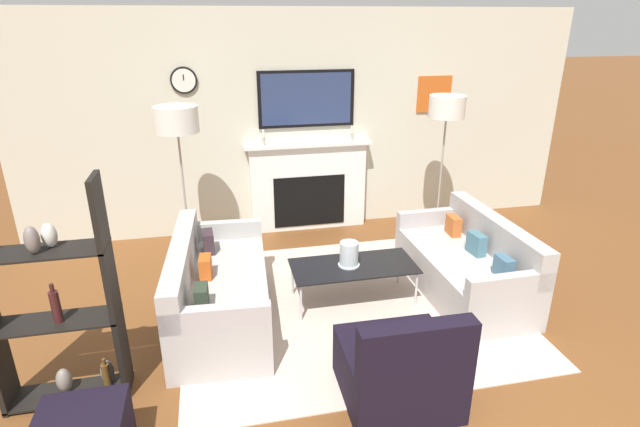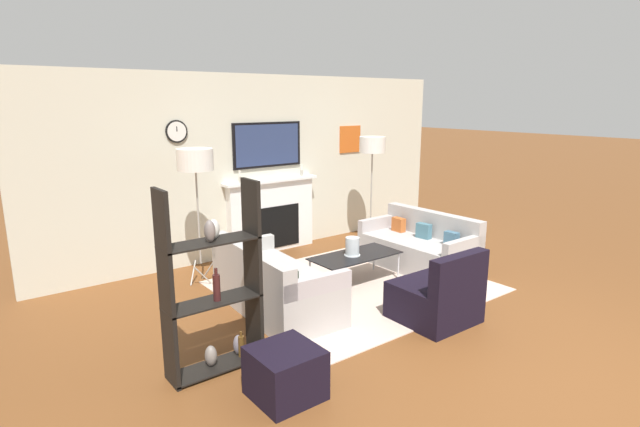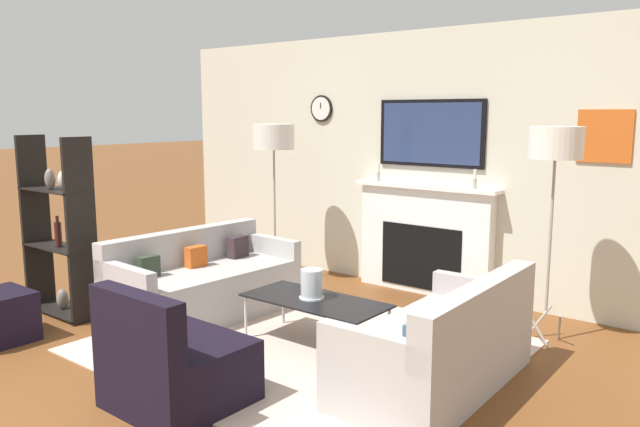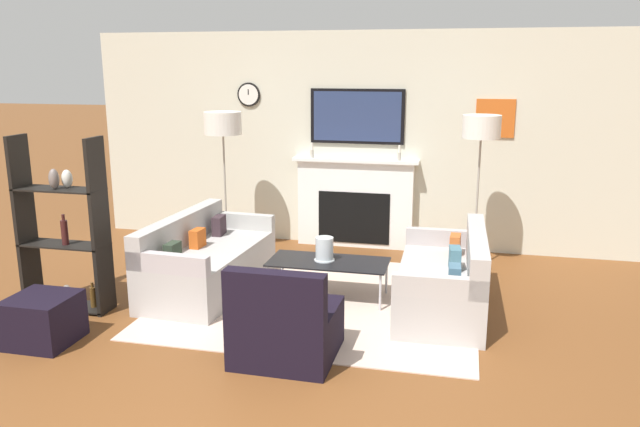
{
  "view_description": "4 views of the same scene",
  "coord_description": "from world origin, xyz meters",
  "px_view_note": "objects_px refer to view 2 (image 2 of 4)",
  "views": [
    {
      "loc": [
        -1.14,
        -1.31,
        2.59
      ],
      "look_at": [
        -0.18,
        3.12,
        0.79
      ],
      "focal_mm": 28.0,
      "sensor_mm": 36.0,
      "label": 1
    },
    {
      "loc": [
        -4.01,
        -1.81,
        2.33
      ],
      "look_at": [
        -0.23,
        3.1,
        0.91
      ],
      "focal_mm": 28.0,
      "sensor_mm": 36.0,
      "label": 2
    },
    {
      "loc": [
        3.09,
        -1.0,
        1.86
      ],
      "look_at": [
        -0.05,
        2.97,
        1.05
      ],
      "focal_mm": 35.0,
      "sensor_mm": 36.0,
      "label": 3
    },
    {
      "loc": [
        1.32,
        -3.03,
        2.29
      ],
      "look_at": [
        -0.08,
        3.02,
        0.8
      ],
      "focal_mm": 35.0,
      "sensor_mm": 36.0,
      "label": 4
    }
  ],
  "objects_px": {
    "couch_left": "(273,286)",
    "coffee_table": "(355,257)",
    "floor_lamp_right": "(372,146)",
    "ottoman": "(285,373)",
    "floor_lamp_left": "(195,161)",
    "armchair": "(437,298)",
    "shelf_unit": "(214,289)",
    "hurricane_candle": "(352,247)",
    "couch_right": "(420,248)"
  },
  "relations": [
    {
      "from": "armchair",
      "to": "hurricane_candle",
      "type": "xyz_separation_m",
      "value": [
        0.0,
        1.39,
        0.23
      ]
    },
    {
      "from": "hurricane_candle",
      "to": "coffee_table",
      "type": "bearing_deg",
      "value": -13.58
    },
    {
      "from": "floor_lamp_left",
      "to": "coffee_table",
      "type": "bearing_deg",
      "value": -38.29
    },
    {
      "from": "floor_lamp_right",
      "to": "shelf_unit",
      "type": "relative_size",
      "value": 1.06
    },
    {
      "from": "couch_left",
      "to": "couch_right",
      "type": "height_order",
      "value": "couch_left"
    },
    {
      "from": "ottoman",
      "to": "couch_right",
      "type": "bearing_deg",
      "value": 24.48
    },
    {
      "from": "floor_lamp_left",
      "to": "floor_lamp_right",
      "type": "height_order",
      "value": "floor_lamp_right"
    },
    {
      "from": "couch_right",
      "to": "shelf_unit",
      "type": "xyz_separation_m",
      "value": [
        -3.51,
        -0.76,
        0.47
      ]
    },
    {
      "from": "coffee_table",
      "to": "floor_lamp_left",
      "type": "xyz_separation_m",
      "value": [
        -1.56,
        1.23,
        1.23
      ]
    },
    {
      "from": "floor_lamp_left",
      "to": "couch_right",
      "type": "bearing_deg",
      "value": -25.59
    },
    {
      "from": "hurricane_candle",
      "to": "floor_lamp_right",
      "type": "height_order",
      "value": "floor_lamp_right"
    },
    {
      "from": "hurricane_candle",
      "to": "shelf_unit",
      "type": "bearing_deg",
      "value": -160.04
    },
    {
      "from": "hurricane_candle",
      "to": "shelf_unit",
      "type": "height_order",
      "value": "shelf_unit"
    },
    {
      "from": "floor_lamp_right",
      "to": "shelf_unit",
      "type": "height_order",
      "value": "floor_lamp_right"
    },
    {
      "from": "ottoman",
      "to": "couch_left",
      "type": "bearing_deg",
      "value": 60.85
    },
    {
      "from": "couch_right",
      "to": "shelf_unit",
      "type": "relative_size",
      "value": 0.99
    },
    {
      "from": "couch_left",
      "to": "couch_right",
      "type": "xyz_separation_m",
      "value": [
        2.43,
        -0.0,
        -0.01
      ]
    },
    {
      "from": "couch_right",
      "to": "armchair",
      "type": "relative_size",
      "value": 2.03
    },
    {
      "from": "couch_left",
      "to": "floor_lamp_left",
      "type": "distance_m",
      "value": 1.86
    },
    {
      "from": "armchair",
      "to": "floor_lamp_right",
      "type": "height_order",
      "value": "floor_lamp_right"
    },
    {
      "from": "shelf_unit",
      "to": "ottoman",
      "type": "bearing_deg",
      "value": -71.41
    },
    {
      "from": "armchair",
      "to": "floor_lamp_left",
      "type": "height_order",
      "value": "floor_lamp_left"
    },
    {
      "from": "floor_lamp_left",
      "to": "ottoman",
      "type": "bearing_deg",
      "value": -101.14
    },
    {
      "from": "shelf_unit",
      "to": "coffee_table",
      "type": "bearing_deg",
      "value": 19.39
    },
    {
      "from": "coffee_table",
      "to": "hurricane_candle",
      "type": "bearing_deg",
      "value": 166.42
    },
    {
      "from": "armchair",
      "to": "ottoman",
      "type": "distance_m",
      "value": 2.07
    },
    {
      "from": "couch_left",
      "to": "ottoman",
      "type": "xyz_separation_m",
      "value": [
        -0.83,
        -1.49,
        -0.09
      ]
    },
    {
      "from": "hurricane_candle",
      "to": "armchair",
      "type": "bearing_deg",
      "value": -90.16
    },
    {
      "from": "floor_lamp_left",
      "to": "armchair",
      "type": "bearing_deg",
      "value": -59.85
    },
    {
      "from": "armchair",
      "to": "floor_lamp_right",
      "type": "bearing_deg",
      "value": 60.54
    },
    {
      "from": "floor_lamp_left",
      "to": "floor_lamp_right",
      "type": "bearing_deg",
      "value": -0.0
    },
    {
      "from": "floor_lamp_left",
      "to": "shelf_unit",
      "type": "height_order",
      "value": "floor_lamp_left"
    },
    {
      "from": "coffee_table",
      "to": "floor_lamp_right",
      "type": "bearing_deg",
      "value": 40.88
    },
    {
      "from": "couch_left",
      "to": "ottoman",
      "type": "height_order",
      "value": "couch_left"
    },
    {
      "from": "hurricane_candle",
      "to": "ottoman",
      "type": "height_order",
      "value": "hurricane_candle"
    },
    {
      "from": "couch_left",
      "to": "coffee_table",
      "type": "distance_m",
      "value": 1.29
    },
    {
      "from": "hurricane_candle",
      "to": "floor_lamp_left",
      "type": "xyz_separation_m",
      "value": [
        -1.52,
        1.22,
        1.1
      ]
    },
    {
      "from": "floor_lamp_right",
      "to": "ottoman",
      "type": "relative_size",
      "value": 3.45
    },
    {
      "from": "armchair",
      "to": "floor_lamp_right",
      "type": "relative_size",
      "value": 0.46
    },
    {
      "from": "floor_lamp_right",
      "to": "shelf_unit",
      "type": "xyz_separation_m",
      "value": [
        -3.78,
        -2.06,
        -0.86
      ]
    },
    {
      "from": "couch_left",
      "to": "floor_lamp_right",
      "type": "height_order",
      "value": "floor_lamp_right"
    },
    {
      "from": "couch_left",
      "to": "hurricane_candle",
      "type": "xyz_separation_m",
      "value": [
        1.24,
        0.08,
        0.2
      ]
    },
    {
      "from": "floor_lamp_left",
      "to": "floor_lamp_right",
      "type": "xyz_separation_m",
      "value": [
        2.99,
        -0.0,
        0.02
      ]
    },
    {
      "from": "armchair",
      "to": "shelf_unit",
      "type": "bearing_deg",
      "value": 166.68
    },
    {
      "from": "floor_lamp_right",
      "to": "ottoman",
      "type": "xyz_separation_m",
      "value": [
        -3.54,
        -2.79,
        -1.4
      ]
    },
    {
      "from": "floor_lamp_left",
      "to": "shelf_unit",
      "type": "xyz_separation_m",
      "value": [
        -0.79,
        -2.06,
        -0.84
      ]
    },
    {
      "from": "coffee_table",
      "to": "floor_lamp_right",
      "type": "distance_m",
      "value": 2.26
    },
    {
      "from": "couch_left",
      "to": "floor_lamp_right",
      "type": "bearing_deg",
      "value": 25.62
    },
    {
      "from": "floor_lamp_left",
      "to": "hurricane_candle",
      "type": "bearing_deg",
      "value": -38.84
    },
    {
      "from": "shelf_unit",
      "to": "couch_left",
      "type": "bearing_deg",
      "value": 35.47
    }
  ]
}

